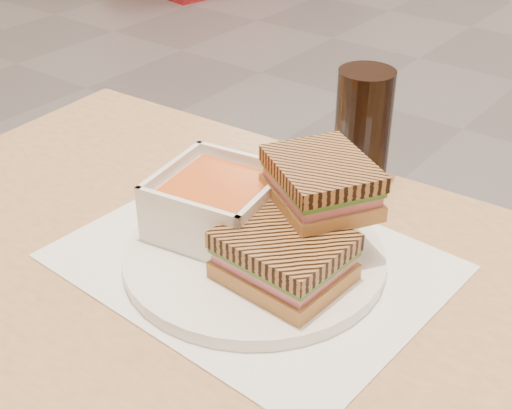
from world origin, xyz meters
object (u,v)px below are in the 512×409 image
Objects in this scene: soup_bowl at (218,205)px; cola_glass at (363,128)px; plate at (254,256)px; panini_lower at (284,256)px.

cola_glass is (0.05, 0.22, 0.03)m from soup_bowl.
plate is at bearing -9.84° from soup_bowl.
cola_glass is (-0.06, 0.25, 0.03)m from panini_lower.
cola_glass is at bearing 91.09° from plate.
plate is 0.07m from soup_bowl.
panini_lower is at bearing -77.04° from cola_glass.
soup_bowl is 0.96× the size of cola_glass.
cola_glass is (-0.00, 0.23, 0.07)m from plate.
soup_bowl is 1.14× the size of panini_lower.
soup_bowl reaches higher than panini_lower.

